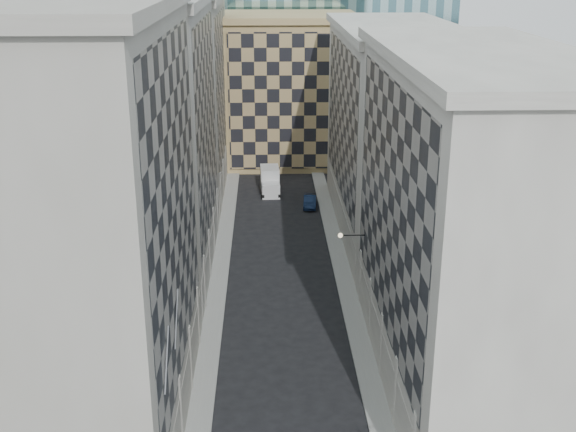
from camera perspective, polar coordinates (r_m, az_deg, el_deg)
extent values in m
cube|color=gray|center=(60.86, -5.48, -4.96)|extent=(1.50, 100.00, 0.15)
cube|color=gray|center=(61.08, 4.43, -4.83)|extent=(1.50, 100.00, 0.15)
cube|color=gray|center=(39.98, -15.86, -1.45)|extent=(10.00, 22.00, 23.00)
cube|color=gray|center=(38.56, -9.02, 0.67)|extent=(0.25, 19.36, 18.00)
cube|color=gray|center=(43.62, -8.31, -13.62)|extent=(0.45, 21.12, 3.20)
cube|color=gray|center=(37.51, -17.60, 15.68)|extent=(10.80, 22.80, 0.70)
cylinder|color=gray|center=(41.04, -8.98, -15.03)|extent=(0.90, 0.90, 4.40)
cylinder|color=gray|center=(45.63, -8.17, -11.09)|extent=(0.90, 0.90, 4.40)
cylinder|color=gray|center=(50.40, -7.53, -7.89)|extent=(0.90, 0.90, 4.40)
cube|color=gray|center=(60.73, -11.10, 5.64)|extent=(10.00, 22.00, 22.00)
cube|color=gray|center=(59.79, -6.54, 7.14)|extent=(0.25, 19.36, 17.00)
cube|color=gray|center=(63.07, -6.23, -2.56)|extent=(0.45, 21.12, 3.20)
cube|color=gray|center=(59.06, -11.85, 16.38)|extent=(10.80, 22.80, 0.70)
cylinder|color=gray|center=(55.31, -7.01, -5.24)|extent=(0.90, 0.90, 4.40)
cylinder|color=gray|center=(60.32, -6.58, -3.03)|extent=(0.90, 0.90, 4.40)
cylinder|color=gray|center=(65.41, -6.21, -1.16)|extent=(0.90, 0.90, 4.40)
cylinder|color=gray|center=(70.56, -5.90, 0.44)|extent=(0.90, 0.90, 4.40)
cube|color=gray|center=(82.13, -8.76, 9.08)|extent=(10.00, 22.00, 21.00)
cube|color=gray|center=(81.43, -5.35, 10.20)|extent=(0.25, 19.36, 16.00)
cube|color=gray|center=(83.79, -5.18, 3.17)|extent=(0.45, 21.12, 3.20)
cylinder|color=gray|center=(75.76, -5.63, 1.82)|extent=(0.90, 0.90, 4.40)
cylinder|color=gray|center=(81.00, -5.40, 3.02)|extent=(0.90, 0.90, 4.40)
cylinder|color=gray|center=(86.27, -5.19, 4.07)|extent=(0.90, 0.90, 4.40)
cylinder|color=gray|center=(91.57, -5.01, 5.01)|extent=(0.90, 0.90, 4.40)
cube|color=#A6A198|center=(44.75, 14.15, -1.06)|extent=(10.00, 26.00, 20.00)
cube|color=gray|center=(43.16, 8.07, 0.71)|extent=(0.25, 22.88, 15.00)
cube|color=#A6A198|center=(47.31, 7.59, -10.70)|extent=(0.45, 24.96, 3.20)
cube|color=#A6A198|center=(42.30, 15.34, 12.16)|extent=(10.80, 26.80, 0.70)
cylinder|color=#A6A198|center=(42.68, 8.95, -13.52)|extent=(0.90, 0.90, 4.40)
cylinder|color=#A6A198|center=(47.04, 7.80, -10.06)|extent=(0.90, 0.90, 4.40)
cylinder|color=#A6A198|center=(51.55, 6.87, -7.19)|extent=(0.90, 0.90, 4.40)
cylinder|color=#A6A198|center=(56.18, 6.10, -4.79)|extent=(0.90, 0.90, 4.40)
cube|color=#A6A198|center=(70.11, 8.30, 6.43)|extent=(10.00, 28.00, 19.00)
cube|color=gray|center=(69.10, 4.34, 7.66)|extent=(0.25, 24.64, 14.00)
cube|color=#A6A198|center=(71.67, 4.21, 0.29)|extent=(0.45, 26.88, 3.20)
cube|color=#A6A198|center=(68.54, 8.72, 14.46)|extent=(10.80, 28.80, 0.70)
cube|color=tan|center=(94.66, 0.14, 9.79)|extent=(16.00, 14.00, 18.00)
cube|color=tan|center=(87.68, 0.30, 8.98)|extent=(15.20, 0.25, 16.50)
cube|color=tan|center=(93.49, 0.14, 15.47)|extent=(16.80, 14.80, 0.80)
cube|color=#2B2521|center=(107.78, -1.22, 13.69)|extent=(6.00, 6.00, 28.00)
cylinder|color=gray|center=(34.32, -9.57, -11.12)|extent=(0.10, 2.33, 2.33)
cylinder|color=gray|center=(37.78, -8.81, -8.01)|extent=(0.10, 2.33, 2.33)
cylinder|color=black|center=(53.19, 5.12, -1.53)|extent=(1.80, 0.08, 0.08)
sphere|color=#FFE5B2|center=(53.09, 4.16, -1.54)|extent=(0.36, 0.36, 0.36)
cube|color=silver|center=(81.01, -1.37, 2.08)|extent=(2.06, 2.23, 1.62)
cube|color=silver|center=(83.07, -1.45, 2.95)|extent=(2.19, 3.31, 2.78)
cylinder|color=black|center=(80.42, -1.98, 1.63)|extent=(0.30, 0.82, 0.81)
cylinder|color=black|center=(80.50, -0.70, 1.66)|extent=(0.30, 0.82, 0.81)
cylinder|color=black|center=(84.35, -2.09, 2.51)|extent=(0.30, 0.82, 0.81)
cylinder|color=black|center=(84.43, -0.87, 2.53)|extent=(0.30, 0.82, 0.81)
imported|color=#101E3C|center=(77.78, 1.74, 1.17)|extent=(1.61, 3.92, 1.26)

